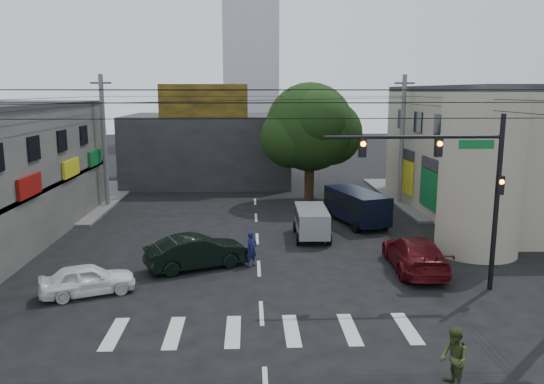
{
  "coord_description": "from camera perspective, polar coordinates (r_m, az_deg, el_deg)",
  "views": [
    {
      "loc": [
        -0.4,
        -21.36,
        8.06
      ],
      "look_at": [
        0.69,
        4.0,
        3.21
      ],
      "focal_mm": 35.0,
      "sensor_mm": 36.0,
      "label": 1
    }
  ],
  "objects": [
    {
      "name": "white_compact",
      "position": [
        22.77,
        -19.21,
        -8.87
      ],
      "size": [
        4.0,
        4.7,
        1.26
      ],
      "primitive_type": "imported",
      "rotation": [
        0.0,
        0.0,
        1.95
      ],
      "color": "white",
      "rests_on": "ground"
    },
    {
      "name": "traffic_gantry",
      "position": [
        22.19,
        19.33,
        1.83
      ],
      "size": [
        7.1,
        0.35,
        7.2
      ],
      "color": "black",
      "rests_on": "ground"
    },
    {
      "name": "utility_pole_far_right",
      "position": [
        39.07,
        13.8,
        5.42
      ],
      "size": [
        0.32,
        0.32,
        9.2
      ],
      "primitive_type": "cylinder",
      "color": "#59595B",
      "rests_on": "ground"
    },
    {
      "name": "tower_distant",
      "position": [
        92.42,
        -2.32,
        19.48
      ],
      "size": [
        9.0,
        9.0,
        44.0
      ],
      "primitive_type": "cube",
      "color": "silver",
      "rests_on": "ground"
    },
    {
      "name": "pedestrian_olive",
      "position": [
        15.96,
        18.98,
        -16.58
      ],
      "size": [
        0.94,
        0.78,
        1.75
      ],
      "primitive_type": "imported",
      "rotation": [
        0.0,
        0.0,
        -1.5
      ],
      "color": "#3A431F",
      "rests_on": "ground"
    },
    {
      "name": "silver_minivan",
      "position": [
        29.49,
        4.28,
        -3.38
      ],
      "size": [
        3.99,
        1.81,
        1.68
      ],
      "primitive_type": null,
      "rotation": [
        0.0,
        0.0,
        1.55
      ],
      "color": "#919499",
      "rests_on": "ground"
    },
    {
      "name": "dark_sedan",
      "position": [
        24.79,
        -8.04,
        -6.39
      ],
      "size": [
        5.06,
        5.89,
        1.55
      ],
      "primitive_type": "imported",
      "rotation": [
        0.0,
        0.0,
        1.98
      ],
      "color": "black",
      "rests_on": "ground"
    },
    {
      "name": "sidewalk_far_left",
      "position": [
        43.85,
        -26.09,
        -0.79
      ],
      "size": [
        16.0,
        16.0,
        0.15
      ],
      "primitive_type": "cube",
      "color": "#514F4C",
      "rests_on": "ground"
    },
    {
      "name": "corner_column",
      "position": [
        28.1,
        21.51,
        1.75
      ],
      "size": [
        4.0,
        4.0,
        8.0
      ],
      "primitive_type": "cylinder",
      "color": "#9C947C",
      "rests_on": "ground"
    },
    {
      "name": "traffic_officer",
      "position": [
        24.77,
        -2.21,
        -6.17
      ],
      "size": [
        1.0,
        1.0,
        1.66
      ],
      "primitive_type": "imported",
      "rotation": [
        0.0,
        0.0,
        0.74
      ],
      "color": "#12153F",
      "rests_on": "ground"
    },
    {
      "name": "utility_pole_far_left",
      "position": [
        38.85,
        -17.6,
        5.2
      ],
      "size": [
        0.32,
        0.32,
        9.2
      ],
      "primitive_type": "cylinder",
      "color": "#59595B",
      "rests_on": "ground"
    },
    {
      "name": "maroon_sedan",
      "position": [
        25.15,
        15.1,
        -6.42
      ],
      "size": [
        2.65,
        5.51,
        1.54
      ],
      "primitive_type": "imported",
      "rotation": [
        0.0,
        0.0,
        3.1
      ],
      "color": "#4E0B10",
      "rests_on": "ground"
    },
    {
      "name": "sidewalk_far_right",
      "position": [
        44.17,
        22.2,
        -0.41
      ],
      "size": [
        16.0,
        16.0,
        0.15
      ],
      "primitive_type": "cube",
      "color": "#514F4C",
      "rests_on": "ground"
    },
    {
      "name": "street_tree",
      "position": [
        38.7,
        4.1,
        6.95
      ],
      "size": [
        6.4,
        6.4,
        8.7
      ],
      "color": "black",
      "rests_on": "ground"
    },
    {
      "name": "building_far",
      "position": [
        47.76,
        -6.8,
        4.66
      ],
      "size": [
        14.0,
        10.0,
        6.0
      ],
      "primitive_type": "cube",
      "color": "#232326",
      "rests_on": "ground"
    },
    {
      "name": "billboard",
      "position": [
        42.62,
        -7.42,
        9.7
      ],
      "size": [
        7.0,
        0.3,
        2.6
      ],
      "primitive_type": "cube",
      "color": "olive",
      "rests_on": "building_far"
    },
    {
      "name": "building_right",
      "position": [
        39.19,
        25.61,
        3.81
      ],
      "size": [
        14.0,
        18.0,
        8.0
      ],
      "primitive_type": "cube",
      "color": "#9C947C",
      "rests_on": "ground"
    },
    {
      "name": "ground",
      "position": [
        22.83,
        -1.33,
        -9.86
      ],
      "size": [
        160.0,
        160.0,
        0.0
      ],
      "primitive_type": "plane",
      "color": "black",
      "rests_on": "ground"
    },
    {
      "name": "navy_van",
      "position": [
        32.8,
        9.06,
        -1.69
      ],
      "size": [
        6.25,
        4.81,
        2.07
      ],
      "primitive_type": null,
      "rotation": [
        0.0,
        0.0,
        1.86
      ],
      "color": "black",
      "rests_on": "ground"
    }
  ]
}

